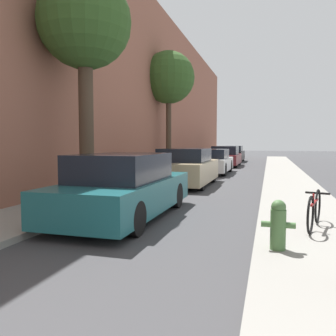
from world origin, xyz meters
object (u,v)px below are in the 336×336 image
object	(u,v)px
bicycle	(314,210)
parked_car_black	(233,154)
parked_car_teal	(124,188)
parked_car_white	(213,162)
fire_hydrant	(278,224)
parked_car_champagne	(186,168)
parked_car_maroon	(226,157)
street_tree_near	(85,26)
street_tree_far	(169,78)

from	to	relation	value
bicycle	parked_car_black	bearing A→B (deg)	112.81
parked_car_black	parked_car_teal	bearing A→B (deg)	-90.09
parked_car_white	fire_hydrant	bearing A→B (deg)	-77.10
parked_car_black	fire_hydrant	world-z (taller)	parked_car_black
parked_car_champagne	parked_car_maroon	size ratio (longest dim) A/B	0.93
parked_car_white	street_tree_near	size ratio (longest dim) A/B	0.72
parked_car_champagne	street_tree_far	size ratio (longest dim) A/B	0.65
parked_car_teal	fire_hydrant	world-z (taller)	parked_car_teal
street_tree_far	parked_car_white	bearing A→B (deg)	4.73
parked_car_champagne	fire_hydrant	size ratio (longest dim) A/B	5.83
parked_car_champagne	parked_car_white	world-z (taller)	parked_car_champagne
parked_car_maroon	bicycle	size ratio (longest dim) A/B	2.91
parked_car_champagne	parked_car_white	distance (m)	5.53
street_tree_far	bicycle	xyz separation A→B (m)	(6.16, -11.75, -4.73)
parked_car_champagne	street_tree_near	distance (m)	6.38
parked_car_white	street_tree_far	size ratio (longest dim) A/B	0.67
street_tree_near	fire_hydrant	size ratio (longest dim) A/B	8.36
parked_car_teal	parked_car_white	xyz separation A→B (m)	(0.14, 11.59, -0.03)
street_tree_far	bicycle	size ratio (longest dim) A/B	4.16
street_tree_far	fire_hydrant	xyz separation A→B (m)	(5.50, -13.26, -4.69)
parked_car_white	parked_car_black	distance (m)	12.28
parked_car_teal	parked_car_black	bearing A→B (deg)	89.91
street_tree_near	street_tree_far	size ratio (longest dim) A/B	0.93
street_tree_far	fire_hydrant	size ratio (longest dim) A/B	8.99
parked_car_teal	parked_car_champagne	distance (m)	6.06
street_tree_far	fire_hydrant	world-z (taller)	street_tree_far
parked_car_white	parked_car_maroon	world-z (taller)	parked_car_maroon
parked_car_maroon	parked_car_black	world-z (taller)	parked_car_maroon
parked_car_white	street_tree_near	xyz separation A→B (m)	(-1.92, -10.06, 4.18)
parked_car_champagne	bicycle	distance (m)	7.52
parked_car_white	parked_car_black	xyz separation A→B (m)	(-0.10, 12.28, 0.03)
parked_car_teal	fire_hydrant	size ratio (longest dim) A/B	6.30
street_tree_near	street_tree_far	world-z (taller)	street_tree_far
parked_car_teal	parked_car_white	size ratio (longest dim) A/B	1.05
street_tree_near	street_tree_far	bearing A→B (deg)	92.92
parked_car_champagne	street_tree_near	xyz separation A→B (m)	(-1.75, -4.53, 4.14)
parked_car_teal	parked_car_maroon	bearing A→B (deg)	89.70
street_tree_far	bicycle	world-z (taller)	street_tree_far
fire_hydrant	street_tree_near	bearing A→B (deg)	145.85
parked_car_maroon	fire_hydrant	distance (m)	19.89
street_tree_near	bicycle	world-z (taller)	street_tree_near
parked_car_champagne	parked_car_teal	bearing A→B (deg)	-89.66
parked_car_maroon	street_tree_near	distance (m)	16.88
parked_car_teal	parked_car_black	size ratio (longest dim) A/B	1.03
parked_car_teal	parked_car_black	xyz separation A→B (m)	(0.04, 23.88, -0.00)
street_tree_near	bicycle	xyz separation A→B (m)	(5.66, -1.89, -4.37)
fire_hydrant	bicycle	world-z (taller)	fire_hydrant
parked_car_teal	street_tree_far	distance (m)	12.46
parked_car_white	bicycle	distance (m)	12.52
fire_hydrant	bicycle	size ratio (longest dim) A/B	0.46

